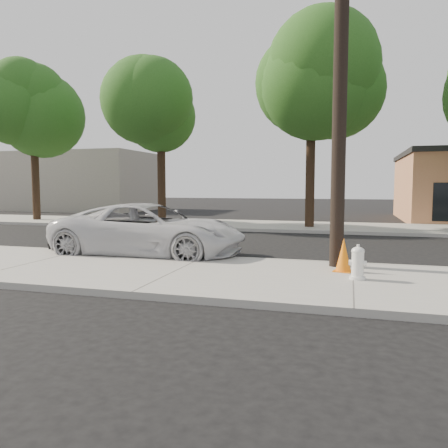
# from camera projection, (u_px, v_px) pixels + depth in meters

# --- Properties ---
(ground) EXTENTS (120.00, 120.00, 0.00)m
(ground) POSITION_uv_depth(u_px,v_px,m) (226.00, 251.00, 14.42)
(ground) COLOR black
(ground) RESTS_ON ground
(near_sidewalk) EXTENTS (90.00, 4.40, 0.15)m
(near_sidewalk) POSITION_uv_depth(u_px,v_px,m) (177.00, 273.00, 10.30)
(near_sidewalk) COLOR gray
(near_sidewalk) RESTS_ON ground
(far_sidewalk) EXTENTS (90.00, 5.00, 0.15)m
(far_sidewalk) POSITION_uv_depth(u_px,v_px,m) (271.00, 226.00, 22.54)
(far_sidewalk) COLOR gray
(far_sidewalk) RESTS_ON ground
(curb_near) EXTENTS (90.00, 0.12, 0.16)m
(curb_near) POSITION_uv_depth(u_px,v_px,m) (206.00, 258.00, 12.40)
(curb_near) COLOR #9E9B93
(curb_near) RESTS_ON ground
(building_far) EXTENTS (14.00, 8.00, 5.00)m
(building_far) POSITION_uv_depth(u_px,v_px,m) (72.00, 182.00, 38.89)
(building_far) COLOR gray
(building_far) RESTS_ON ground
(utility_pole) EXTENTS (1.40, 0.34, 9.00)m
(utility_pole) POSITION_uv_depth(u_px,v_px,m) (340.00, 78.00, 10.43)
(utility_pole) COLOR black
(utility_pole) RESTS_ON near_sidewalk
(tree_a) EXTENTS (4.65, 4.50, 9.00)m
(tree_a) POSITION_uv_depth(u_px,v_px,m) (34.00, 110.00, 25.19)
(tree_a) COLOR black
(tree_a) RESTS_ON far_sidewalk
(tree_b) EXTENTS (4.34, 4.20, 8.45)m
(tree_b) POSITION_uv_depth(u_px,v_px,m) (163.00, 110.00, 23.21)
(tree_b) COLOR black
(tree_b) RESTS_ON far_sidewalk
(tree_c) EXTENTS (4.96, 4.80, 9.55)m
(tree_c) POSITION_uv_depth(u_px,v_px,m) (316.00, 84.00, 20.51)
(tree_c) COLOR black
(tree_c) RESTS_ON far_sidewalk
(police_cruiser) EXTENTS (5.82, 2.74, 1.61)m
(police_cruiser) POSITION_uv_depth(u_px,v_px,m) (150.00, 230.00, 13.15)
(police_cruiser) COLOR silver
(police_cruiser) RESTS_ON ground
(fire_hydrant) EXTENTS (0.37, 0.34, 0.70)m
(fire_hydrant) POSITION_uv_depth(u_px,v_px,m) (358.00, 264.00, 9.26)
(fire_hydrant) COLOR white
(fire_hydrant) RESTS_ON near_sidewalk
(traffic_cone) EXTENTS (0.49, 0.49, 0.78)m
(traffic_cone) POSITION_uv_depth(u_px,v_px,m) (344.00, 255.00, 10.10)
(traffic_cone) COLOR orange
(traffic_cone) RESTS_ON near_sidewalk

